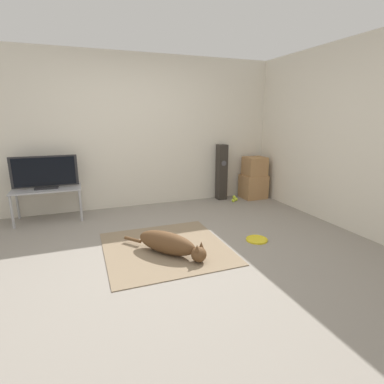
{
  "coord_description": "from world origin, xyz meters",
  "views": [
    {
      "loc": [
        -0.85,
        -3.07,
        1.55
      ],
      "look_at": [
        0.68,
        0.97,
        0.45
      ],
      "focal_mm": 28.0,
      "sensor_mm": 36.0,
      "label": 1
    }
  ],
  "objects_px": {
    "tennis_ball_near_speaker": "(236,199)",
    "tennis_ball_loose_on_carpet": "(234,197)",
    "frisbee": "(257,239)",
    "floor_speaker": "(222,172)",
    "tv_stand": "(47,192)",
    "cardboard_box_lower": "(253,186)",
    "tennis_ball_by_boxes": "(233,200)",
    "cardboard_box_upper": "(255,166)",
    "dog": "(169,244)",
    "tv": "(45,173)"
  },
  "relations": [
    {
      "from": "tennis_ball_near_speaker",
      "to": "tennis_ball_loose_on_carpet",
      "type": "relative_size",
      "value": 1.0
    },
    {
      "from": "frisbee",
      "to": "tennis_ball_near_speaker",
      "type": "xyz_separation_m",
      "value": [
        0.65,
        1.73,
        0.02
      ]
    },
    {
      "from": "tennis_ball_near_speaker",
      "to": "tennis_ball_loose_on_carpet",
      "type": "distance_m",
      "value": 0.15
    },
    {
      "from": "floor_speaker",
      "to": "tennis_ball_loose_on_carpet",
      "type": "relative_size",
      "value": 15.75
    },
    {
      "from": "frisbee",
      "to": "tv_stand",
      "type": "xyz_separation_m",
      "value": [
        -2.54,
        1.81,
        0.42
      ]
    },
    {
      "from": "cardboard_box_lower",
      "to": "tv_stand",
      "type": "relative_size",
      "value": 0.46
    },
    {
      "from": "tennis_ball_by_boxes",
      "to": "cardboard_box_upper",
      "type": "bearing_deg",
      "value": 15.12
    },
    {
      "from": "dog",
      "to": "tennis_ball_loose_on_carpet",
      "type": "xyz_separation_m",
      "value": [
        1.85,
        1.87,
        -0.1
      ]
    },
    {
      "from": "frisbee",
      "to": "tennis_ball_loose_on_carpet",
      "type": "relative_size",
      "value": 4.21
    },
    {
      "from": "cardboard_box_upper",
      "to": "cardboard_box_lower",
      "type": "bearing_deg",
      "value": 116.67
    },
    {
      "from": "cardboard_box_lower",
      "to": "tv_stand",
      "type": "height_order",
      "value": "tv_stand"
    },
    {
      "from": "tennis_ball_near_speaker",
      "to": "tennis_ball_loose_on_carpet",
      "type": "height_order",
      "value": "same"
    },
    {
      "from": "dog",
      "to": "tennis_ball_near_speaker",
      "type": "xyz_separation_m",
      "value": [
        1.81,
        1.73,
        -0.1
      ]
    },
    {
      "from": "frisbee",
      "to": "cardboard_box_upper",
      "type": "relative_size",
      "value": 0.72
    },
    {
      "from": "dog",
      "to": "tv",
      "type": "distance_m",
      "value": 2.35
    },
    {
      "from": "tennis_ball_by_boxes",
      "to": "tennis_ball_loose_on_carpet",
      "type": "bearing_deg",
      "value": 58.23
    },
    {
      "from": "tv",
      "to": "cardboard_box_upper",
      "type": "bearing_deg",
      "value": 0.0
    },
    {
      "from": "tv_stand",
      "to": "tennis_ball_by_boxes",
      "type": "bearing_deg",
      "value": -2.49
    },
    {
      "from": "cardboard_box_lower",
      "to": "tv",
      "type": "relative_size",
      "value": 0.49
    },
    {
      "from": "frisbee",
      "to": "cardboard_box_upper",
      "type": "bearing_deg",
      "value": 59.35
    },
    {
      "from": "tv",
      "to": "tennis_ball_near_speaker",
      "type": "distance_m",
      "value": 3.26
    },
    {
      "from": "floor_speaker",
      "to": "tv",
      "type": "relative_size",
      "value": 1.13
    },
    {
      "from": "tennis_ball_loose_on_carpet",
      "to": "frisbee",
      "type": "bearing_deg",
      "value": -110.12
    },
    {
      "from": "dog",
      "to": "tv_stand",
      "type": "xyz_separation_m",
      "value": [
        -1.38,
        1.81,
        0.3
      ]
    },
    {
      "from": "tv",
      "to": "floor_speaker",
      "type": "bearing_deg",
      "value": 2.86
    },
    {
      "from": "dog",
      "to": "tv_stand",
      "type": "relative_size",
      "value": 0.95
    },
    {
      "from": "tennis_ball_near_speaker",
      "to": "floor_speaker",
      "type": "bearing_deg",
      "value": 130.08
    },
    {
      "from": "cardboard_box_lower",
      "to": "tennis_ball_loose_on_carpet",
      "type": "relative_size",
      "value": 6.76
    },
    {
      "from": "floor_speaker",
      "to": "dog",
      "type": "bearing_deg",
      "value": -129.44
    },
    {
      "from": "cardboard_box_lower",
      "to": "tennis_ball_near_speaker",
      "type": "relative_size",
      "value": 6.76
    },
    {
      "from": "dog",
      "to": "tennis_ball_loose_on_carpet",
      "type": "bearing_deg",
      "value": 45.3
    },
    {
      "from": "cardboard_box_upper",
      "to": "tennis_ball_near_speaker",
      "type": "bearing_deg",
      "value": -168.72
    },
    {
      "from": "floor_speaker",
      "to": "tennis_ball_by_boxes",
      "type": "bearing_deg",
      "value": -67.99
    },
    {
      "from": "cardboard_box_upper",
      "to": "tennis_ball_near_speaker",
      "type": "height_order",
      "value": "cardboard_box_upper"
    },
    {
      "from": "tv_stand",
      "to": "tennis_ball_near_speaker",
      "type": "xyz_separation_m",
      "value": [
        3.19,
        -0.08,
        -0.4
      ]
    },
    {
      "from": "tennis_ball_near_speaker",
      "to": "tv",
      "type": "bearing_deg",
      "value": 178.46
    },
    {
      "from": "floor_speaker",
      "to": "tennis_ball_by_boxes",
      "type": "distance_m",
      "value": 0.58
    },
    {
      "from": "dog",
      "to": "tv_stand",
      "type": "bearing_deg",
      "value": 127.26
    },
    {
      "from": "dog",
      "to": "tennis_ball_by_boxes",
      "type": "bearing_deg",
      "value": 44.06
    },
    {
      "from": "tv_stand",
      "to": "tv",
      "type": "xyz_separation_m",
      "value": [
        -0.0,
        0.0,
        0.3
      ]
    },
    {
      "from": "cardboard_box_lower",
      "to": "cardboard_box_upper",
      "type": "relative_size",
      "value": 1.16
    },
    {
      "from": "tv_stand",
      "to": "dog",
      "type": "bearing_deg",
      "value": -52.74
    },
    {
      "from": "cardboard_box_lower",
      "to": "tennis_ball_near_speaker",
      "type": "distance_m",
      "value": 0.47
    },
    {
      "from": "tennis_ball_loose_on_carpet",
      "to": "floor_speaker",
      "type": "bearing_deg",
      "value": 159.7
    },
    {
      "from": "tennis_ball_near_speaker",
      "to": "cardboard_box_upper",
      "type": "bearing_deg",
      "value": 11.28
    },
    {
      "from": "frisbee",
      "to": "tv",
      "type": "xyz_separation_m",
      "value": [
        -2.54,
        1.81,
        0.72
      ]
    },
    {
      "from": "frisbee",
      "to": "tennis_ball_loose_on_carpet",
      "type": "height_order",
      "value": "tennis_ball_loose_on_carpet"
    },
    {
      "from": "floor_speaker",
      "to": "tennis_ball_loose_on_carpet",
      "type": "bearing_deg",
      "value": -20.3
    },
    {
      "from": "cardboard_box_upper",
      "to": "floor_speaker",
      "type": "bearing_deg",
      "value": 166.59
    },
    {
      "from": "cardboard_box_upper",
      "to": "tennis_ball_loose_on_carpet",
      "type": "height_order",
      "value": "cardboard_box_upper"
    }
  ]
}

